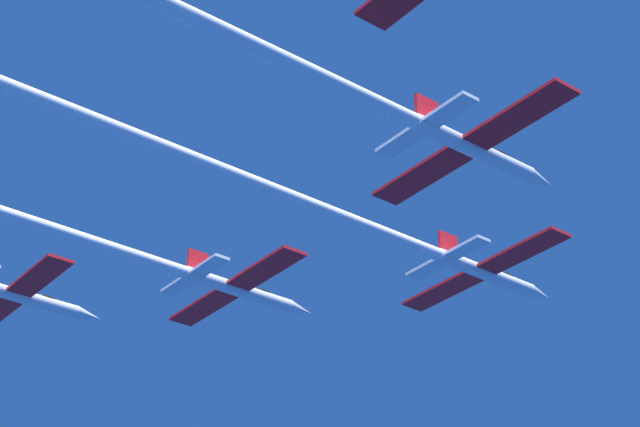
{
  "coord_description": "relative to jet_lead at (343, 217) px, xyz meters",
  "views": [
    {
      "loc": [
        69.13,
        -74.14,
        -50.65
      ],
      "look_at": [
        -0.12,
        -20.31,
        -0.18
      ],
      "focal_mm": 62.39,
      "sensor_mm": 36.0,
      "label": 1
    }
  ],
  "objects": [
    {
      "name": "jet_lead",
      "position": [
        0.0,
        0.0,
        0.0
      ],
      "size": [
        21.15,
        66.18,
        3.5
      ],
      "color": "white"
    },
    {
      "name": "jet_left_wing",
      "position": [
        -17.78,
        -21.47,
        -0.42
      ],
      "size": [
        21.15,
        73.84,
        3.5
      ],
      "color": "white"
    },
    {
      "name": "jet_right_wing",
      "position": [
        16.53,
        -20.81,
        -0.87
      ],
      "size": [
        21.15,
        72.14,
        3.5
      ],
      "color": "white"
    }
  ]
}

